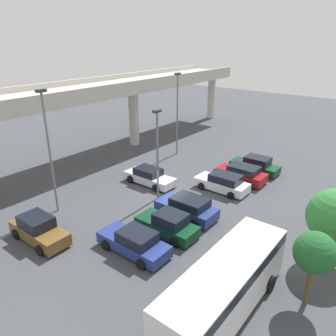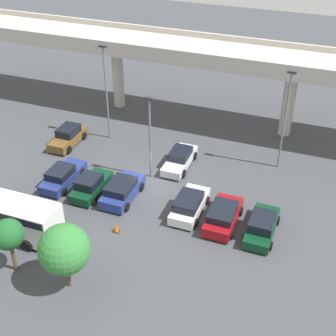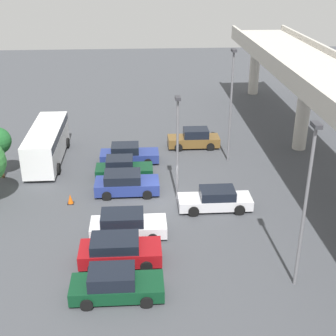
{
  "view_description": "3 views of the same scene",
  "coord_description": "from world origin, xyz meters",
  "px_view_note": "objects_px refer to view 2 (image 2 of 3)",
  "views": [
    {
      "loc": [
        -18.76,
        -14.47,
        12.42
      ],
      "look_at": [
        1.63,
        1.55,
        1.88
      ],
      "focal_mm": 35.0,
      "sensor_mm": 36.0,
      "label": 1
    },
    {
      "loc": [
        12.52,
        -28.97,
        22.39
      ],
      "look_at": [
        1.17,
        0.84,
        1.31
      ],
      "focal_mm": 50.0,
      "sensor_mm": 36.0,
      "label": 2
    },
    {
      "loc": [
        28.45,
        -1.5,
        15.66
      ],
      "look_at": [
        0.21,
        0.31,
        2.61
      ],
      "focal_mm": 50.0,
      "sensor_mm": 36.0,
      "label": 3
    }
  ],
  "objects_px": {
    "shuttle_bus": "(1,212)",
    "lamp_post_near_aisle": "(150,131)",
    "parked_car_3": "(122,190)",
    "tree_front_left": "(8,235)",
    "lamp_post_by_overpass": "(106,87)",
    "parked_car_7": "(262,226)",
    "tree_front_right": "(64,249)",
    "traffic_cone": "(116,228)",
    "parked_car_2": "(91,185)",
    "parked_car_6": "(223,216)",
    "parked_car_5": "(189,205)",
    "lamp_post_mid_lot": "(286,114)",
    "parked_car_4": "(180,159)",
    "parked_car_1": "(63,176)",
    "parked_car_0": "(68,137)"
  },
  "relations": [
    {
      "from": "parked_car_5",
      "to": "shuttle_bus",
      "type": "height_order",
      "value": "shuttle_bus"
    },
    {
      "from": "parked_car_5",
      "to": "parked_car_4",
      "type": "bearing_deg",
      "value": 25.97
    },
    {
      "from": "traffic_cone",
      "to": "tree_front_left",
      "type": "bearing_deg",
      "value": -128.31
    },
    {
      "from": "parked_car_2",
      "to": "lamp_post_mid_lot",
      "type": "height_order",
      "value": "lamp_post_mid_lot"
    },
    {
      "from": "parked_car_5",
      "to": "tree_front_right",
      "type": "height_order",
      "value": "tree_front_right"
    },
    {
      "from": "parked_car_0",
      "to": "lamp_post_by_overpass",
      "type": "xyz_separation_m",
      "value": [
        3.04,
        2.47,
        4.48
      ]
    },
    {
      "from": "tree_front_left",
      "to": "parked_car_2",
      "type": "bearing_deg",
      "value": 86.63
    },
    {
      "from": "lamp_post_mid_lot",
      "to": "parked_car_1",
      "type": "bearing_deg",
      "value": -151.41
    },
    {
      "from": "parked_car_6",
      "to": "lamp_post_mid_lot",
      "type": "distance_m",
      "value": 10.43
    },
    {
      "from": "shuttle_bus",
      "to": "lamp_post_near_aisle",
      "type": "bearing_deg",
      "value": -125.37
    },
    {
      "from": "parked_car_1",
      "to": "lamp_post_near_aisle",
      "type": "relative_size",
      "value": 0.65
    },
    {
      "from": "parked_car_2",
      "to": "lamp_post_by_overpass",
      "type": "height_order",
      "value": "lamp_post_by_overpass"
    },
    {
      "from": "lamp_post_near_aisle",
      "to": "parked_car_1",
      "type": "bearing_deg",
      "value": -151.59
    },
    {
      "from": "parked_car_2",
      "to": "parked_car_6",
      "type": "distance_m",
      "value": 10.86
    },
    {
      "from": "parked_car_4",
      "to": "lamp_post_by_overpass",
      "type": "bearing_deg",
      "value": -106.1
    },
    {
      "from": "parked_car_3",
      "to": "tree_front_left",
      "type": "xyz_separation_m",
      "value": [
        -3.17,
        -9.46,
        2.21
      ]
    },
    {
      "from": "parked_car_1",
      "to": "lamp_post_by_overpass",
      "type": "relative_size",
      "value": 0.52
    },
    {
      "from": "shuttle_bus",
      "to": "lamp_post_mid_lot",
      "type": "distance_m",
      "value": 23.16
    },
    {
      "from": "parked_car_2",
      "to": "parked_car_3",
      "type": "relative_size",
      "value": 0.95
    },
    {
      "from": "parked_car_4",
      "to": "parked_car_7",
      "type": "relative_size",
      "value": 1.05
    },
    {
      "from": "parked_car_5",
      "to": "parked_car_1",
      "type": "bearing_deg",
      "value": 90.22
    },
    {
      "from": "shuttle_bus",
      "to": "lamp_post_near_aisle",
      "type": "relative_size",
      "value": 1.19
    },
    {
      "from": "parked_car_5",
      "to": "parked_car_6",
      "type": "height_order",
      "value": "parked_car_6"
    },
    {
      "from": "parked_car_7",
      "to": "lamp_post_by_overpass",
      "type": "xyz_separation_m",
      "value": [
        -16.41,
        8.62,
        4.54
      ]
    },
    {
      "from": "parked_car_5",
      "to": "parked_car_6",
      "type": "xyz_separation_m",
      "value": [
        2.72,
        -0.38,
        0.02
      ]
    },
    {
      "from": "lamp_post_near_aisle",
      "to": "traffic_cone",
      "type": "relative_size",
      "value": 10.46
    },
    {
      "from": "parked_car_1",
      "to": "parked_car_5",
      "type": "height_order",
      "value": "same"
    },
    {
      "from": "parked_car_2",
      "to": "parked_car_3",
      "type": "bearing_deg",
      "value": -84.11
    },
    {
      "from": "parked_car_5",
      "to": "parked_car_7",
      "type": "bearing_deg",
      "value": -94.73
    },
    {
      "from": "lamp_post_mid_lot",
      "to": "parked_car_0",
      "type": "bearing_deg",
      "value": -170.84
    },
    {
      "from": "parked_car_6",
      "to": "tree_front_right",
      "type": "distance_m",
      "value": 12.01
    },
    {
      "from": "parked_car_7",
      "to": "tree_front_right",
      "type": "relative_size",
      "value": 1.0
    },
    {
      "from": "lamp_post_mid_lot",
      "to": "tree_front_left",
      "type": "height_order",
      "value": "lamp_post_mid_lot"
    },
    {
      "from": "parked_car_2",
      "to": "tree_front_right",
      "type": "height_order",
      "value": "tree_front_right"
    },
    {
      "from": "shuttle_bus",
      "to": "lamp_post_by_overpass",
      "type": "distance_m",
      "value": 15.29
    },
    {
      "from": "parked_car_1",
      "to": "tree_front_left",
      "type": "relative_size",
      "value": 1.18
    },
    {
      "from": "traffic_cone",
      "to": "lamp_post_by_overpass",
      "type": "bearing_deg",
      "value": 118.75
    },
    {
      "from": "parked_car_4",
      "to": "lamp_post_by_overpass",
      "type": "relative_size",
      "value": 0.54
    },
    {
      "from": "tree_front_left",
      "to": "parked_car_4",
      "type": "bearing_deg",
      "value": 69.36
    },
    {
      "from": "parked_car_2",
      "to": "parked_car_5",
      "type": "relative_size",
      "value": 0.94
    },
    {
      "from": "lamp_post_by_overpass",
      "to": "parked_car_7",
      "type": "bearing_deg",
      "value": -27.72
    },
    {
      "from": "parked_car_0",
      "to": "lamp_post_near_aisle",
      "type": "distance_m",
      "value": 10.22
    },
    {
      "from": "parked_car_0",
      "to": "parked_car_4",
      "type": "distance_m",
      "value": 11.01
    },
    {
      "from": "tree_front_right",
      "to": "traffic_cone",
      "type": "height_order",
      "value": "tree_front_right"
    },
    {
      "from": "parked_car_0",
      "to": "parked_car_7",
      "type": "xyz_separation_m",
      "value": [
        19.45,
        -6.16,
        -0.06
      ]
    },
    {
      "from": "parked_car_6",
      "to": "lamp_post_by_overpass",
      "type": "distance_m",
      "value": 16.63
    },
    {
      "from": "parked_car_6",
      "to": "traffic_cone",
      "type": "bearing_deg",
      "value": 117.23
    },
    {
      "from": "parked_car_3",
      "to": "lamp_post_near_aisle",
      "type": "xyz_separation_m",
      "value": [
        0.96,
        3.58,
        3.57
      ]
    },
    {
      "from": "parked_car_7",
      "to": "lamp_post_by_overpass",
      "type": "relative_size",
      "value": 0.51
    },
    {
      "from": "lamp_post_near_aisle",
      "to": "traffic_cone",
      "type": "height_order",
      "value": "lamp_post_near_aisle"
    }
  ]
}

